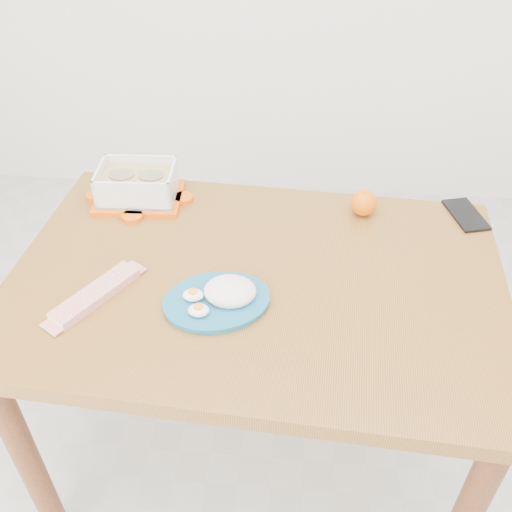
# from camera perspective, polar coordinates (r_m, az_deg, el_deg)

# --- Properties ---
(dining_table) EXTENTS (1.19, 0.83, 0.75)m
(dining_table) POSITION_cam_1_polar(r_m,az_deg,el_deg) (1.39, 0.00, -5.30)
(dining_table) COLOR brown
(dining_table) RESTS_ON ground
(food_container) EXTENTS (0.24, 0.18, 0.10)m
(food_container) POSITION_cam_1_polar(r_m,az_deg,el_deg) (1.57, -11.76, 7.02)
(food_container) COLOR #E95506
(food_container) RESTS_ON dining_table
(orange_fruit) EXTENTS (0.07, 0.07, 0.07)m
(orange_fruit) POSITION_cam_1_polar(r_m,az_deg,el_deg) (1.51, 10.72, 5.24)
(orange_fruit) COLOR #E15B04
(orange_fruit) RESTS_ON dining_table
(rice_plate) EXTENTS (0.29, 0.29, 0.06)m
(rice_plate) POSITION_cam_1_polar(r_m,az_deg,el_deg) (1.24, -3.53, -4.02)
(rice_plate) COLOR #175D80
(rice_plate) RESTS_ON dining_table
(candy_bar) EXTENTS (0.16, 0.21, 0.02)m
(candy_bar) POSITION_cam_1_polar(r_m,az_deg,el_deg) (1.30, -15.73, -3.69)
(candy_bar) COLOR #B81109
(candy_bar) RESTS_ON dining_table
(smartphone) EXTENTS (0.11, 0.16, 0.01)m
(smartphone) POSITION_cam_1_polar(r_m,az_deg,el_deg) (1.59, 20.24, 3.89)
(smartphone) COLOR black
(smartphone) RESTS_ON dining_table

